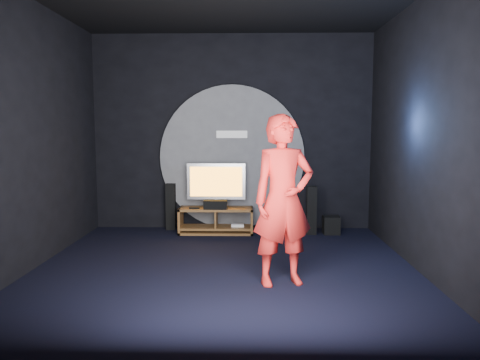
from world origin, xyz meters
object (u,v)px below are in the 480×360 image
tower_speaker_right (311,210)px  subwoofer (331,225)px  tower_speaker_left (171,206)px  player (283,200)px  tv (216,183)px  media_console (217,222)px

tower_speaker_right → subwoofer: (0.35, 0.02, -0.26)m
tower_speaker_left → player: player is taller
tv → subwoofer: 2.13m
media_console → tv: bearing=96.4°
media_console → subwoofer: media_console is taller
media_console → tower_speaker_right: (1.65, -0.03, 0.22)m
tower_speaker_left → subwoofer: bearing=-6.2°
tower_speaker_right → subwoofer: size_ratio=2.71×
tower_speaker_left → media_console: bearing=-19.5°
media_console → tower_speaker_left: size_ratio=1.54×
media_console → subwoofer: 2.00m
subwoofer → player: (-1.02, -2.64, 0.85)m
media_console → tower_speaker_right: size_ratio=1.54×
tv → tower_speaker_right: size_ratio=1.22×
player → tower_speaker_right: bearing=59.1°
media_console → tower_speaker_right: bearing=-0.9°
player → tv: bearing=93.4°
tv → tower_speaker_left: size_ratio=1.22×
tv → player: size_ratio=0.51×
tower_speaker_left → tv: bearing=-15.5°
tv → tower_speaker_left: bearing=164.5°
media_console → tv: (-0.01, 0.07, 0.67)m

